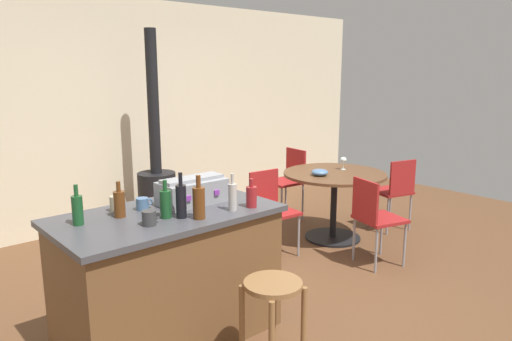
{
  "coord_description": "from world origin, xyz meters",
  "views": [
    {
      "loc": [
        -2.7,
        -2.78,
        1.86
      ],
      "look_at": [
        0.07,
        0.4,
        0.97
      ],
      "focal_mm": 33.5,
      "sensor_mm": 36.0,
      "label": 1
    }
  ],
  "objects_px": {
    "serving_bowl": "(320,172)",
    "bottle_0": "(119,203)",
    "kitchen_island": "(169,276)",
    "folding_chair_near": "(271,206)",
    "folding_chair_far": "(374,215)",
    "wood_stove": "(157,184)",
    "wooden_stool": "(273,306)",
    "bottle_6": "(77,209)",
    "cup_1": "(149,218)",
    "bottle_2": "(166,203)",
    "bottle_1": "(181,200)",
    "folding_chair_right": "(288,178)",
    "folding_chair_left": "(395,189)",
    "wine_glass": "(343,160)",
    "toolbox": "(192,191)",
    "cup_0": "(143,204)",
    "cup_2": "(116,204)",
    "bottle_3": "(251,196)",
    "dining_table": "(334,188)",
    "bottle_4": "(199,202)",
    "bottle_5": "(233,196)"
  },
  "relations": [
    {
      "from": "folding_chair_left",
      "to": "cup_1",
      "type": "distance_m",
      "value": 3.48
    },
    {
      "from": "toolbox",
      "to": "folding_chair_left",
      "type": "bearing_deg",
      "value": 4.2
    },
    {
      "from": "wooden_stool",
      "to": "serving_bowl",
      "type": "xyz_separation_m",
      "value": [
        1.97,
        1.38,
        0.32
      ]
    },
    {
      "from": "wooden_stool",
      "to": "serving_bowl",
      "type": "relative_size",
      "value": 3.5
    },
    {
      "from": "folding_chair_right",
      "to": "bottle_6",
      "type": "distance_m",
      "value": 3.44
    },
    {
      "from": "folding_chair_left",
      "to": "folding_chair_right",
      "type": "relative_size",
      "value": 0.97
    },
    {
      "from": "wooden_stool",
      "to": "serving_bowl",
      "type": "distance_m",
      "value": 2.42
    },
    {
      "from": "bottle_6",
      "to": "cup_1",
      "type": "distance_m",
      "value": 0.45
    },
    {
      "from": "kitchen_island",
      "to": "toolbox",
      "type": "xyz_separation_m",
      "value": [
        0.26,
        0.07,
        0.55
      ]
    },
    {
      "from": "folding_chair_near",
      "to": "toolbox",
      "type": "height_order",
      "value": "toolbox"
    },
    {
      "from": "bottle_0",
      "to": "bottle_6",
      "type": "relative_size",
      "value": 0.93
    },
    {
      "from": "wooden_stool",
      "to": "folding_chair_far",
      "type": "height_order",
      "value": "folding_chair_far"
    },
    {
      "from": "folding_chair_far",
      "to": "toolbox",
      "type": "height_order",
      "value": "toolbox"
    },
    {
      "from": "serving_bowl",
      "to": "bottle_0",
      "type": "bearing_deg",
      "value": -169.35
    },
    {
      "from": "folding_chair_near",
      "to": "wine_glass",
      "type": "xyz_separation_m",
      "value": [
        1.03,
        -0.09,
        0.36
      ]
    },
    {
      "from": "bottle_2",
      "to": "wood_stove",
      "type": "bearing_deg",
      "value": 62.11
    },
    {
      "from": "wood_stove",
      "to": "wine_glass",
      "type": "relative_size",
      "value": 16.09
    },
    {
      "from": "wooden_stool",
      "to": "folding_chair_far",
      "type": "distance_m",
      "value": 2.02
    },
    {
      "from": "bottle_0",
      "to": "cup_2",
      "type": "height_order",
      "value": "bottle_0"
    },
    {
      "from": "dining_table",
      "to": "bottle_6",
      "type": "relative_size",
      "value": 4.38
    },
    {
      "from": "toolbox",
      "to": "bottle_3",
      "type": "xyz_separation_m",
      "value": [
        0.26,
        -0.35,
        -0.01
      ]
    },
    {
      "from": "cup_2",
      "to": "toolbox",
      "type": "bearing_deg",
      "value": -19.7
    },
    {
      "from": "dining_table",
      "to": "folding_chair_far",
      "type": "height_order",
      "value": "folding_chair_far"
    },
    {
      "from": "dining_table",
      "to": "wine_glass",
      "type": "distance_m",
      "value": 0.35
    },
    {
      "from": "dining_table",
      "to": "toolbox",
      "type": "relative_size",
      "value": 2.34
    },
    {
      "from": "folding_chair_far",
      "to": "bottle_3",
      "type": "height_order",
      "value": "bottle_3"
    },
    {
      "from": "kitchen_island",
      "to": "bottle_2",
      "type": "relative_size",
      "value": 5.93
    },
    {
      "from": "folding_chair_far",
      "to": "bottle_1",
      "type": "distance_m",
      "value": 2.21
    },
    {
      "from": "wooden_stool",
      "to": "toolbox",
      "type": "relative_size",
      "value": 1.31
    },
    {
      "from": "bottle_0",
      "to": "wine_glass",
      "type": "relative_size",
      "value": 1.66
    },
    {
      "from": "bottle_1",
      "to": "bottle_5",
      "type": "distance_m",
      "value": 0.36
    },
    {
      "from": "dining_table",
      "to": "folding_chair_near",
      "type": "relative_size",
      "value": 1.32
    },
    {
      "from": "toolbox",
      "to": "bottle_4",
      "type": "distance_m",
      "value": 0.37
    },
    {
      "from": "folding_chair_right",
      "to": "dining_table",
      "type": "bearing_deg",
      "value": -100.14
    },
    {
      "from": "wine_glass",
      "to": "serving_bowl",
      "type": "relative_size",
      "value": 0.8
    },
    {
      "from": "bottle_1",
      "to": "wine_glass",
      "type": "xyz_separation_m",
      "value": [
        2.63,
        0.78,
        -0.17
      ]
    },
    {
      "from": "folding_chair_left",
      "to": "wine_glass",
      "type": "height_order",
      "value": "wine_glass"
    },
    {
      "from": "folding_chair_near",
      "to": "bottle_1",
      "type": "relative_size",
      "value": 2.84
    },
    {
      "from": "kitchen_island",
      "to": "folding_chair_near",
      "type": "bearing_deg",
      "value": 23.47
    },
    {
      "from": "folding_chair_far",
      "to": "serving_bowl",
      "type": "distance_m",
      "value": 0.8
    },
    {
      "from": "bottle_5",
      "to": "cup_0",
      "type": "bearing_deg",
      "value": 137.14
    },
    {
      "from": "dining_table",
      "to": "toolbox",
      "type": "height_order",
      "value": "toolbox"
    },
    {
      "from": "bottle_1",
      "to": "bottle_4",
      "type": "relative_size",
      "value": 1.05
    },
    {
      "from": "toolbox",
      "to": "cup_2",
      "type": "xyz_separation_m",
      "value": [
        -0.5,
        0.18,
        -0.04
      ]
    },
    {
      "from": "wooden_stool",
      "to": "bottle_1",
      "type": "bearing_deg",
      "value": 109.21
    },
    {
      "from": "folding_chair_near",
      "to": "cup_0",
      "type": "distance_m",
      "value": 1.85
    },
    {
      "from": "bottle_0",
      "to": "bottle_1",
      "type": "bearing_deg",
      "value": -43.09
    },
    {
      "from": "folding_chair_far",
      "to": "wood_stove",
      "type": "distance_m",
      "value": 2.52
    },
    {
      "from": "folding_chair_left",
      "to": "bottle_1",
      "type": "height_order",
      "value": "bottle_1"
    },
    {
      "from": "bottle_0",
      "to": "dining_table",
      "type": "bearing_deg",
      "value": 9.5
    }
  ]
}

